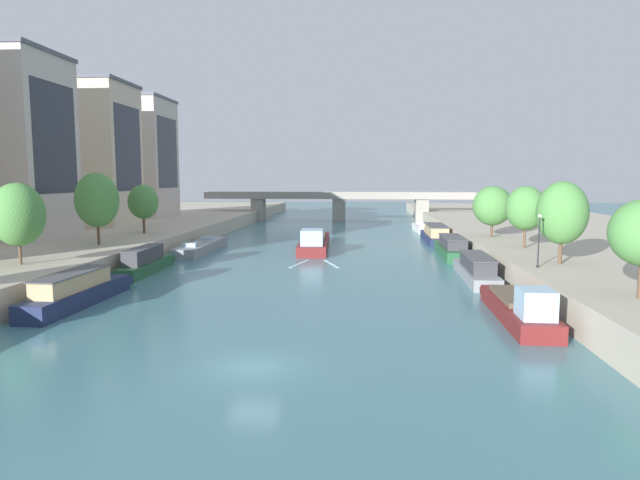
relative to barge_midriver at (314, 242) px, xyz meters
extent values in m
plane|color=#42757F|center=(1.19, -47.80, -0.98)|extent=(400.00, 400.00, 0.00)
cube|color=#B2A893|center=(-35.27, 7.20, 0.21)|extent=(36.00, 170.00, 2.37)
cube|color=#B2A893|center=(37.64, 7.20, 0.21)|extent=(36.00, 170.00, 2.37)
cube|color=maroon|center=(-0.03, 0.73, -0.37)|extent=(4.55, 19.81, 1.23)
cube|color=maroon|center=(-0.48, 10.91, -0.24)|extent=(3.55, 1.41, 0.98)
cube|color=maroon|center=(-0.03, 0.73, 0.28)|extent=(4.62, 19.82, 0.06)
cube|color=#9EBCD6|center=(0.26, -5.95, 1.27)|extent=(2.93, 4.05, 1.93)
cube|color=black|center=(0.17, -3.97, 1.56)|extent=(2.21, 0.13, 0.54)
cube|color=brown|center=(-0.12, 2.70, 0.49)|extent=(3.32, 10.34, 0.36)
cylinder|color=#232328|center=(0.78, -5.14, 0.86)|extent=(0.07, 0.07, 1.10)
cube|color=silver|center=(3.13, -13.32, -0.96)|extent=(2.25, 5.80, 0.03)
cube|color=silver|center=(-0.47, -13.48, -0.96)|extent=(1.75, 5.92, 0.03)
cube|color=#1E284C|center=(-15.02, -35.23, -0.33)|extent=(2.67, 12.54, 1.29)
cube|color=#1E284C|center=(-14.84, -28.64, -0.20)|extent=(2.24, 1.33, 1.02)
cube|color=#1E284C|center=(-15.02, -35.23, 0.34)|extent=(2.72, 12.54, 0.06)
cube|color=tan|center=(-15.04, -35.85, 0.98)|extent=(2.13, 8.03, 1.22)
cube|color=#4C4C51|center=(-15.04, -35.85, 1.63)|extent=(2.27, 8.28, 0.08)
cylinder|color=#232328|center=(-14.78, -38.98, 0.92)|extent=(0.07, 0.07, 1.10)
cube|color=#235633|center=(-15.62, -20.59, -0.43)|extent=(2.18, 11.37, 1.11)
cube|color=#235633|center=(-15.73, -14.58, -0.32)|extent=(1.90, 1.27, 0.92)
cube|color=#235633|center=(-15.62, -20.59, 0.16)|extent=(2.22, 11.37, 0.06)
cube|color=#38383D|center=(-15.61, -21.16, 0.92)|extent=(1.75, 7.28, 1.46)
cube|color=#4C4C51|center=(-15.61, -21.16, 1.68)|extent=(1.87, 7.50, 0.08)
cylinder|color=#232328|center=(-15.26, -23.99, 0.74)|extent=(0.07, 0.07, 1.10)
cube|color=gray|center=(-14.72, -4.53, -0.39)|extent=(3.12, 15.41, 1.18)
cube|color=gray|center=(-14.70, 3.52, -0.27)|extent=(2.93, 1.25, 0.96)
cube|color=gray|center=(-14.72, -4.53, 0.23)|extent=(3.18, 15.41, 0.06)
cube|color=#9EBCD6|center=(-14.71, -1.14, 0.46)|extent=(1.54, 0.90, 0.40)
cube|color=#9EBCD6|center=(-14.73, -8.84, 0.50)|extent=(1.70, 1.10, 0.48)
cylinder|color=#232328|center=(-14.27, -9.15, 0.81)|extent=(0.07, 0.07, 1.10)
cube|color=maroon|center=(17.45, -36.68, -0.42)|extent=(2.98, 12.45, 1.11)
cube|color=maroon|center=(17.61, -30.14, -0.31)|extent=(2.57, 1.30, 0.92)
cube|color=maroon|center=(17.45, -36.68, 0.16)|extent=(3.03, 12.45, 0.06)
cube|color=#9EBCD6|center=(17.35, -40.90, 1.09)|extent=(2.07, 2.53, 1.80)
cube|color=black|center=(17.38, -39.65, 1.36)|extent=(1.61, 0.07, 0.50)
cube|color=brown|center=(17.48, -35.45, 0.37)|extent=(2.24, 6.49, 0.36)
cylinder|color=#232328|center=(17.76, -40.41, 0.74)|extent=(0.07, 0.07, 1.10)
cube|color=gray|center=(17.61, -21.69, -0.46)|extent=(2.91, 13.06, 1.03)
cube|color=gray|center=(17.82, -14.84, -0.36)|extent=(2.42, 1.29, 0.88)
cube|color=gray|center=(17.61, -21.69, 0.08)|extent=(2.96, 13.06, 0.06)
cube|color=#38383D|center=(17.59, -22.34, 0.74)|extent=(2.31, 8.37, 1.25)
cube|color=#4C4C51|center=(17.59, -22.34, 1.40)|extent=(2.47, 8.63, 0.08)
cylinder|color=#232328|center=(17.87, -25.59, 0.66)|extent=(0.07, 0.07, 1.10)
cube|color=#235633|center=(17.78, -5.95, -0.37)|extent=(3.03, 13.08, 1.22)
cube|color=#235633|center=(17.89, 0.92, -0.25)|extent=(2.71, 1.29, 0.98)
cube|color=#235633|center=(17.78, -5.95, 0.27)|extent=(3.09, 13.08, 0.06)
cube|color=#38383D|center=(17.77, -6.60, 0.90)|extent=(2.45, 8.38, 1.20)
cube|color=#4C4C51|center=(17.77, -6.60, 1.53)|extent=(2.62, 8.63, 0.08)
cylinder|color=#232328|center=(18.15, -9.87, 0.85)|extent=(0.07, 0.07, 1.10)
cube|color=#1E284C|center=(17.80, 10.02, -0.46)|extent=(3.30, 15.51, 1.04)
cube|color=#1E284C|center=(17.88, 18.10, -0.35)|extent=(3.00, 1.25, 0.89)
cube|color=#1E284C|center=(17.80, 10.02, 0.10)|extent=(3.36, 15.51, 0.06)
cube|color=tan|center=(17.79, 9.24, 0.86)|extent=(2.68, 9.93, 1.46)
cube|color=#4C4C51|center=(17.79, 9.24, 1.63)|extent=(2.87, 10.23, 0.08)
cylinder|color=#232328|center=(18.22, 5.37, 0.68)|extent=(0.07, 0.07, 1.10)
cube|color=silver|center=(17.26, 26.04, -0.40)|extent=(2.34, 10.55, 1.16)
cube|color=silver|center=(17.10, 31.64, -0.29)|extent=(1.98, 1.30, 0.95)
cube|color=silver|center=(17.26, 26.04, 0.21)|extent=(2.38, 10.55, 0.06)
cube|color=white|center=(17.20, 28.35, 0.44)|extent=(1.05, 0.93, 0.40)
cube|color=white|center=(17.34, 23.10, 0.48)|extent=(1.16, 1.13, 0.48)
cylinder|color=#232328|center=(17.66, 22.90, 0.79)|extent=(0.07, 0.07, 1.10)
cylinder|color=brown|center=(-22.38, -30.80, 2.79)|extent=(0.25, 0.25, 2.80)
ellipsoid|color=#4C8942|center=(-22.38, -30.80, 5.67)|extent=(4.37, 4.37, 5.38)
cylinder|color=brown|center=(-22.38, -16.95, 3.05)|extent=(0.30, 0.30, 3.33)
ellipsoid|color=#4C8942|center=(-22.38, -16.95, 6.36)|extent=(4.66, 4.66, 5.98)
cylinder|color=brown|center=(-22.63, -3.81, 2.87)|extent=(0.34, 0.34, 2.96)
ellipsoid|color=#4C8942|center=(-22.63, -3.81, 5.61)|extent=(3.98, 3.98, 4.56)
cylinder|color=brown|center=(23.61, -26.79, 2.86)|extent=(0.31, 0.31, 2.93)
ellipsoid|color=#4C8942|center=(23.61, -26.79, 5.80)|extent=(4.23, 4.23, 5.36)
cylinder|color=brown|center=(23.75, -15.76, 2.86)|extent=(0.28, 0.28, 2.94)
ellipsoid|color=#4C8942|center=(23.75, -15.76, 5.61)|extent=(4.11, 4.11, 4.65)
cylinder|color=brown|center=(22.82, -4.92, 2.66)|extent=(0.34, 0.34, 2.54)
ellipsoid|color=#4C8942|center=(22.82, -4.92, 5.30)|extent=(4.80, 4.80, 4.95)
cylinder|color=black|center=(21.14, -28.83, 3.45)|extent=(0.11, 0.11, 4.12)
sphere|color=#EAE5C6|center=(21.14, -28.83, 5.65)|extent=(0.28, 0.28, 0.28)
cylinder|color=black|center=(21.14, -28.83, 1.49)|extent=(0.22, 0.22, 0.20)
cube|color=#BCB2A8|center=(-36.97, -10.61, 12.41)|extent=(13.01, 11.55, 22.04)
cube|color=#232833|center=(-30.45, -10.61, 13.51)|extent=(0.04, 9.24, 13.22)
cube|color=beige|center=(-36.97, 7.95, 12.19)|extent=(14.81, 11.37, 21.59)
cube|color=#4C515B|center=(-36.97, 7.95, 23.24)|extent=(15.26, 11.71, 0.50)
cube|color=#232833|center=(-29.54, 7.95, 13.27)|extent=(0.04, 9.10, 12.96)
cube|color=#BCB2A8|center=(-36.97, 28.29, 12.44)|extent=(12.42, 12.64, 22.09)
cube|color=#565B66|center=(-36.97, 28.29, 23.74)|extent=(12.79, 13.02, 0.50)
cube|color=#232833|center=(-30.74, 28.29, 13.54)|extent=(0.04, 10.11, 13.26)
cube|color=gray|center=(1.19, 48.47, 4.43)|extent=(60.91, 4.40, 0.60)
cube|color=gray|center=(1.19, 46.47, 5.18)|extent=(60.91, 0.30, 0.90)
cube|color=gray|center=(1.19, 50.47, 5.18)|extent=(60.91, 0.30, 0.90)
cube|color=gray|center=(-17.27, 48.47, 1.57)|extent=(2.80, 3.60, 5.11)
cube|color=gray|center=(1.19, 48.47, 1.57)|extent=(2.80, 3.60, 5.11)
cube|color=gray|center=(19.64, 48.47, 1.57)|extent=(2.80, 3.60, 5.11)
camera|label=1|loc=(6.79, -74.64, 8.72)|focal=30.65mm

